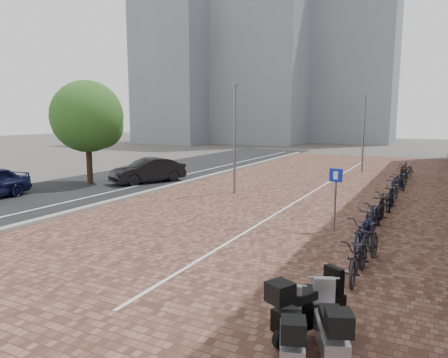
% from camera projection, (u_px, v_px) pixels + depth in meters
% --- Properties ---
extents(ground, '(140.00, 140.00, 0.00)m').
position_uv_depth(ground, '(128.00, 252.00, 11.77)').
color(ground, '#474442').
rests_on(ground, ground).
extents(plaza_brick, '(14.50, 42.00, 0.04)m').
position_uv_depth(plaza_brick, '(311.00, 191.00, 21.40)').
color(plaza_brick, brown).
rests_on(plaza_brick, ground).
extents(street_asphalt, '(8.00, 50.00, 0.03)m').
position_uv_depth(street_asphalt, '(143.00, 177.00, 26.40)').
color(street_asphalt, black).
rests_on(street_asphalt, ground).
extents(curb, '(0.35, 42.00, 0.14)m').
position_uv_depth(curb, '(194.00, 180.00, 24.62)').
color(curb, gray).
rests_on(curb, ground).
extents(lane_line, '(0.12, 44.00, 0.00)m').
position_uv_depth(lane_line, '(168.00, 179.00, 25.49)').
color(lane_line, white).
rests_on(lane_line, street_asphalt).
extents(parking_line, '(0.10, 30.00, 0.00)m').
position_uv_depth(parking_line, '(315.00, 191.00, 21.31)').
color(parking_line, white).
rests_on(parking_line, plaza_brick).
extents(bg_towers, '(33.00, 23.00, 32.00)m').
position_uv_depth(bg_towers, '(272.00, 45.00, 59.15)').
color(bg_towers, gray).
rests_on(bg_towers, ground).
extents(car_dark, '(3.17, 4.57, 1.43)m').
position_uv_depth(car_dark, '(148.00, 171.00, 23.95)').
color(car_dark, black).
rests_on(car_dark, ground).
extents(scooter_front, '(1.01, 1.69, 1.11)m').
position_uv_depth(scooter_front, '(291.00, 333.00, 6.32)').
color(scooter_front, '#A2A2A7').
rests_on(scooter_front, ground).
extents(scooter_mid, '(1.29, 1.81, 1.20)m').
position_uv_depth(scooter_mid, '(310.00, 306.00, 7.09)').
color(scooter_mid, black).
rests_on(scooter_mid, ground).
extents(scooter_back, '(1.15, 1.78, 1.17)m').
position_uv_depth(scooter_back, '(329.00, 326.00, 6.45)').
color(scooter_back, '#A2A2A7').
rests_on(scooter_back, ground).
extents(parking_sign, '(0.44, 0.12, 2.13)m').
position_uv_depth(parking_sign, '(335.00, 190.00, 13.74)').
color(parking_sign, slate).
rests_on(parking_sign, ground).
extents(lamp_near, '(0.12, 0.12, 5.37)m').
position_uv_depth(lamp_near, '(235.00, 140.00, 20.33)').
color(lamp_near, slate).
rests_on(lamp_near, ground).
extents(lamp_far, '(0.12, 0.12, 5.28)m').
position_uv_depth(lamp_far, '(363.00, 134.00, 28.03)').
color(lamp_far, slate).
rests_on(lamp_far, ground).
extents(street_tree, '(4.02, 4.02, 5.85)m').
position_uv_depth(street_tree, '(90.00, 119.00, 23.12)').
color(street_tree, '#382619').
rests_on(street_tree, ground).
extents(bike_row, '(1.18, 20.40, 1.05)m').
position_uv_depth(bike_row, '(392.00, 193.00, 17.89)').
color(bike_row, black).
rests_on(bike_row, ground).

